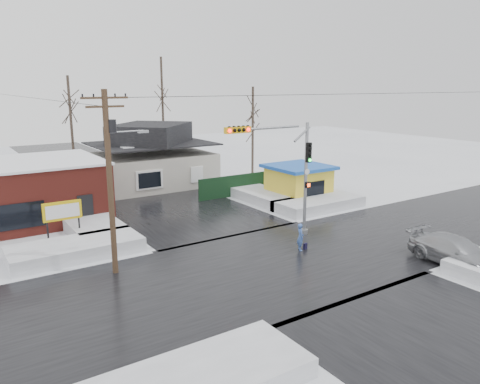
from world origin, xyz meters
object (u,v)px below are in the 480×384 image
traffic_signal (286,165)px  pedestrian (300,237)px  utility_pole (111,172)px  car (455,251)px  kiosk (298,182)px  marquee_sign (62,212)px

traffic_signal → pedestrian: traffic_signal is taller
utility_pole → car: 17.95m
kiosk → car: (-2.39, -15.27, -0.73)m
utility_pole → marquee_sign: 6.87m
marquee_sign → car: (16.11, -14.77, -1.19)m
marquee_sign → utility_pole: bearing=-79.9°
utility_pole → kiosk: bearing=20.4°
traffic_signal → marquee_sign: traffic_signal is taller
traffic_signal → utility_pole: (-10.36, 0.53, 0.57)m
pedestrian → car: bearing=-115.2°
traffic_signal → marquee_sign: bearing=150.3°
utility_pole → marquee_sign: utility_pole is taller
marquee_sign → kiosk: bearing=1.6°
pedestrian → utility_pole: bearing=98.8°
traffic_signal → car: (4.67, -8.24, -3.80)m
traffic_signal → pedestrian: (-0.61, -2.12, -3.76)m
traffic_signal → pedestrian: bearing=-106.1°
utility_pole → car: size_ratio=1.78×
traffic_signal → marquee_sign: (-11.43, 6.53, -2.62)m
car → traffic_signal: bearing=121.5°
pedestrian → marquee_sign: bearing=75.4°
traffic_signal → kiosk: size_ratio=1.52×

